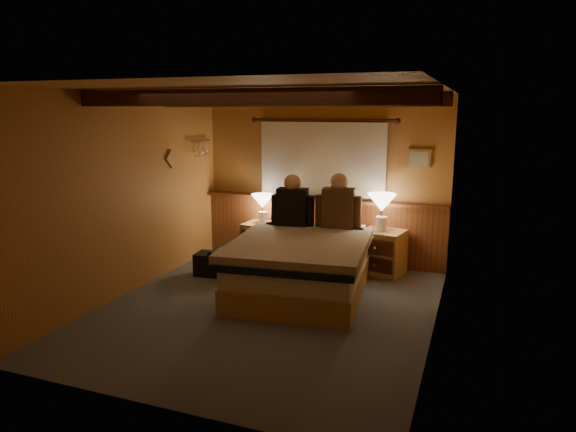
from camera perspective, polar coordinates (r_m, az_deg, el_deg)
The scene contains 19 objects.
floor at distance 5.88m, azimuth -2.24°, elevation -10.20°, with size 4.20×4.20×0.00m, color #535963.
ceiling at distance 5.46m, azimuth -2.45°, elevation 13.86°, with size 4.20×4.20×0.00m, color tan.
wall_back at distance 7.50m, azimuth 3.93°, elevation 4.08°, with size 3.60×3.60×0.00m, color #B48540.
wall_left at distance 6.46m, azimuth -17.24°, elevation 2.33°, with size 4.20×4.20×0.00m, color #B48540.
wall_right at distance 5.13m, azimuth 16.51°, elevation 0.05°, with size 4.20×4.20×0.00m, color #B48540.
wall_front at distance 3.75m, azimuth -14.96°, elevation -4.08°, with size 3.60×3.60×0.00m, color #B48540.
wainscot at distance 7.57m, azimuth 3.71°, elevation -1.35°, with size 3.60×0.23×0.94m.
curtain_window at distance 7.40m, azimuth 3.80°, elevation 6.48°, with size 2.18×0.09×1.11m.
ceiling_beams at distance 5.60m, azimuth -1.83°, elevation 12.89°, with size 3.60×1.65×0.16m.
coat_rail at distance 7.66m, azimuth -9.72°, elevation 7.61°, with size 0.05×0.55×0.24m.
framed_print at distance 7.17m, azimuth 14.36°, elevation 6.20°, with size 0.30×0.04×0.25m.
bed at distance 6.24m, azimuth 1.51°, elevation -5.45°, with size 1.74×2.15×0.68m.
nightstand_left at distance 7.63m, azimuth -2.90°, elevation -2.83°, with size 0.53×0.49×0.56m.
nightstand_right at distance 7.11m, azimuth 10.45°, elevation -3.94°, with size 0.63×0.59×0.60m.
lamp_left at distance 7.55m, azimuth -2.85°, elevation 1.48°, with size 0.33×0.33×0.42m.
lamp_right at distance 6.96m, azimuth 10.37°, elevation 1.23°, with size 0.38×0.38×0.50m.
person_left at distance 6.81m, azimuth 0.50°, elevation 1.31°, with size 0.58×0.28×0.71m.
person_right at distance 6.72m, azimuth 5.62°, elevation 1.20°, with size 0.60×0.29×0.74m.
duffel_bag at distance 7.02m, azimuth -8.15°, elevation -5.27°, with size 0.54×0.36×0.36m.
Camera 1 is at (2.13, -5.02, 2.20)m, focal length 32.00 mm.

